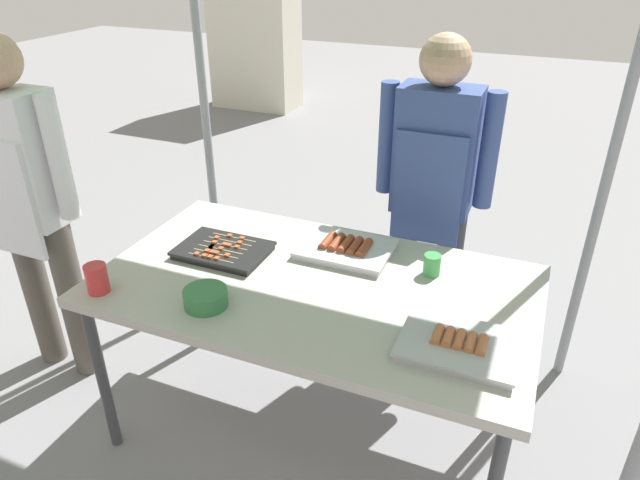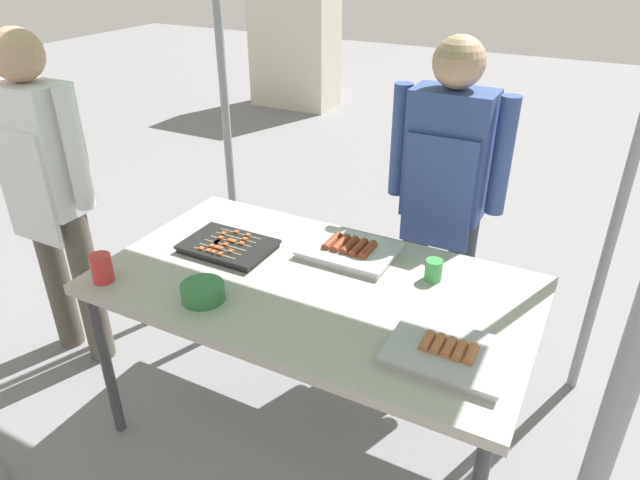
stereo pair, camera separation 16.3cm
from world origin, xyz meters
name	(u,v)px [view 2 (the right image)]	position (x,y,z in m)	size (l,w,h in m)	color
ground_plane	(315,428)	(0.00, 0.00, 0.00)	(18.00, 18.00, 0.00)	slate
stall_table	(314,293)	(0.00, 0.00, 0.70)	(1.60, 0.90, 0.75)	#B7B2A8
tray_grilled_sausages	(349,250)	(0.03, 0.24, 0.77)	(0.36, 0.27, 0.06)	silver
tray_meat_skewers	(228,246)	(-0.42, 0.05, 0.77)	(0.36, 0.25, 0.04)	black
tray_pork_links	(448,353)	(0.56, -0.19, 0.77)	(0.36, 0.27, 0.05)	#ADADB2
condiment_bowl	(203,292)	(-0.29, -0.28, 0.78)	(0.15, 0.15, 0.06)	#33723F
drink_cup_near_edge	(102,268)	(-0.69, -0.36, 0.80)	(0.08, 0.08, 0.11)	red
drink_cup_by_wok	(433,270)	(0.38, 0.22, 0.79)	(0.06, 0.06, 0.08)	#3F994C
vendor_woman	(445,187)	(0.26, 0.72, 0.91)	(0.52, 0.23, 1.54)	#333842
customer_nearby	(47,181)	(-1.29, -0.07, 0.93)	(0.52, 0.23, 1.57)	#595147
neighbor_stall_left	(294,20)	(-2.65, 4.47, 0.98)	(0.97, 0.55, 1.95)	beige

